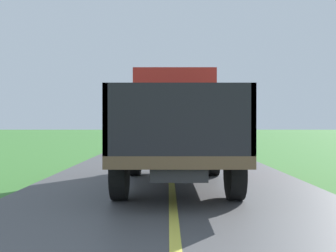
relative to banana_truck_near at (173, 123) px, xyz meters
name	(u,v)px	position (x,y,z in m)	size (l,w,h in m)	color
banana_truck_near	(173,123)	(0.00, 0.00, 0.00)	(2.38, 5.82, 2.80)	#2D2D30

